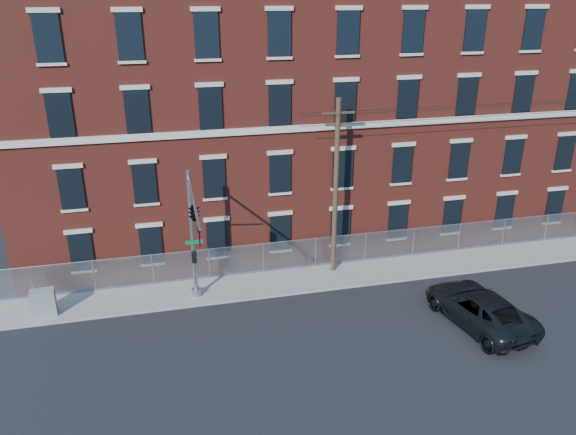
% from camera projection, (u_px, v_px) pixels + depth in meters
% --- Properties ---
extents(ground, '(140.00, 140.00, 0.00)m').
position_uv_depth(ground, '(329.00, 329.00, 27.02)').
color(ground, black).
rests_on(ground, ground).
extents(sidewalk, '(65.00, 3.00, 0.12)m').
position_uv_depth(sidewalk, '(491.00, 257.00, 34.07)').
color(sidewalk, '#97958F').
rests_on(sidewalk, ground).
extents(mill_building, '(55.30, 14.32, 16.30)m').
position_uv_depth(mill_building, '(436.00, 99.00, 39.03)').
color(mill_building, maroon).
rests_on(mill_building, ground).
extents(chain_link_fence, '(59.06, 0.06, 1.85)m').
position_uv_depth(chain_link_fence, '(482.00, 234.00, 34.86)').
color(chain_link_fence, '#A5A8AD').
rests_on(chain_link_fence, ground).
extents(traffic_signal_mast, '(0.90, 6.75, 7.00)m').
position_uv_depth(traffic_signal_mast, '(194.00, 221.00, 25.64)').
color(traffic_signal_mast, '#9EA0A5').
rests_on(traffic_signal_mast, ground).
extents(utility_pole_near, '(1.80, 0.28, 10.00)m').
position_uv_depth(utility_pole_near, '(336.00, 185.00, 30.45)').
color(utility_pole_near, '#483324').
rests_on(utility_pole_near, ground).
extents(pickup_truck, '(3.82, 6.52, 1.71)m').
position_uv_depth(pickup_truck, '(479.00, 308.00, 27.18)').
color(pickup_truck, black).
rests_on(pickup_truck, ground).
extents(utility_cabinet, '(1.17, 0.64, 1.42)m').
position_uv_depth(utility_cabinet, '(44.00, 303.00, 27.66)').
color(utility_cabinet, slate).
rests_on(utility_cabinet, sidewalk).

